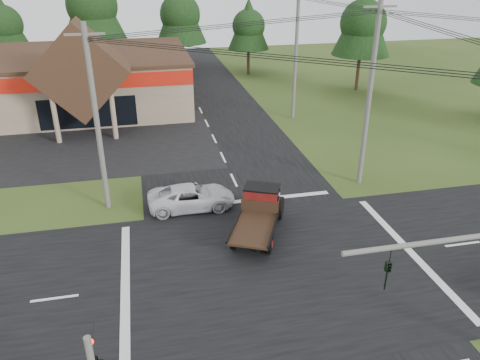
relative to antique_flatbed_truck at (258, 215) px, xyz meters
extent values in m
plane|color=#2C3F16|center=(0.08, -3.28, -1.16)|extent=(120.00, 120.00, 0.00)
cube|color=black|center=(0.08, -3.28, -1.15)|extent=(12.00, 120.00, 0.02)
cube|color=black|center=(0.08, -3.28, -1.15)|extent=(120.00, 12.00, 0.02)
cube|color=black|center=(-13.92, 15.72, -1.14)|extent=(28.00, 14.00, 0.02)
cube|color=gray|center=(-15.92, 26.72, 1.34)|extent=(30.00, 15.00, 5.00)
cube|color=#3C2418|center=(-15.92, 26.72, 3.89)|extent=(30.40, 15.40, 0.30)
cube|color=#A9180D|center=(-15.92, 19.17, 2.94)|extent=(30.00, 0.12, 1.20)
cube|color=#3C2418|center=(-9.92, 18.22, 4.14)|extent=(7.78, 4.00, 7.78)
cylinder|color=gray|center=(-12.12, 16.52, 0.84)|extent=(0.40, 0.40, 4.00)
cylinder|color=gray|center=(-7.72, 16.52, 0.84)|extent=(0.40, 0.40, 4.00)
cube|color=black|center=(-9.92, 19.20, 0.34)|extent=(8.00, 0.08, 2.60)
cylinder|color=#595651|center=(3.58, -10.78, 4.84)|extent=(8.00, 0.16, 0.16)
imported|color=black|center=(1.08, -10.78, 3.84)|extent=(0.16, 0.20, 1.00)
imported|color=black|center=(-7.42, -10.58, 2.54)|extent=(0.53, 2.48, 1.00)
sphere|color=#FF0C0C|center=(-7.42, -10.43, 2.74)|extent=(0.18, 0.18, 0.18)
cylinder|color=#595651|center=(-7.92, 4.72, 4.09)|extent=(0.30, 0.30, 10.50)
cube|color=#595651|center=(-7.92, 4.72, 8.74)|extent=(2.00, 0.12, 0.12)
cylinder|color=#595651|center=(8.08, 4.72, 4.59)|extent=(0.30, 0.30, 11.50)
cube|color=#595651|center=(8.08, 4.72, 9.74)|extent=(2.00, 0.12, 0.12)
cylinder|color=#595651|center=(8.08, 18.72, 4.44)|extent=(0.30, 0.30, 11.20)
cylinder|color=#332316|center=(-19.92, 38.72, 0.59)|extent=(0.36, 0.36, 3.50)
cone|color=black|center=(-19.92, 38.72, 5.64)|extent=(5.60, 5.60, 6.60)
sphere|color=black|center=(-19.92, 38.72, 5.34)|extent=(4.40, 4.40, 4.40)
cylinder|color=#332316|center=(-9.92, 37.72, 1.12)|extent=(0.36, 0.36, 4.55)
cone|color=black|center=(-9.92, 37.72, 7.68)|extent=(7.28, 7.28, 8.58)
sphere|color=black|center=(-9.92, 37.72, 7.29)|extent=(5.72, 5.72, 5.72)
cylinder|color=#332316|center=(0.08, 38.72, 0.77)|extent=(0.36, 0.36, 3.85)
cone|color=black|center=(0.08, 38.72, 6.32)|extent=(6.16, 6.16, 7.26)
sphere|color=black|center=(0.08, 38.72, 5.99)|extent=(4.84, 4.84, 4.84)
cylinder|color=#332316|center=(8.08, 36.72, 0.42)|extent=(0.36, 0.36, 3.15)
cone|color=black|center=(8.08, 36.72, 4.96)|extent=(5.04, 5.04, 5.94)
sphere|color=black|center=(8.08, 36.72, 4.69)|extent=(3.96, 3.96, 3.96)
cylinder|color=#332316|center=(18.08, 26.72, 0.77)|extent=(0.36, 0.36, 3.85)
cone|color=black|center=(18.08, 26.72, 6.32)|extent=(6.16, 6.16, 7.26)
sphere|color=black|center=(18.08, 26.72, 5.99)|extent=(4.84, 4.84, 4.84)
imported|color=silver|center=(-3.09, 3.61, -0.45)|extent=(5.07, 2.36, 1.41)
camera|label=1|loc=(-5.46, -20.69, 12.25)|focal=35.00mm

